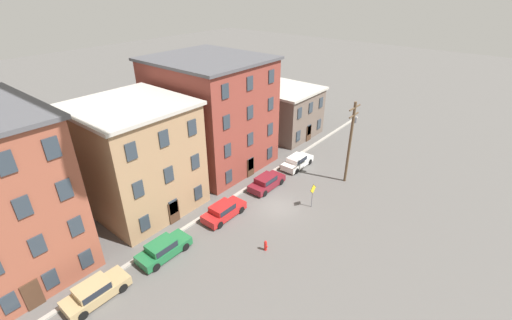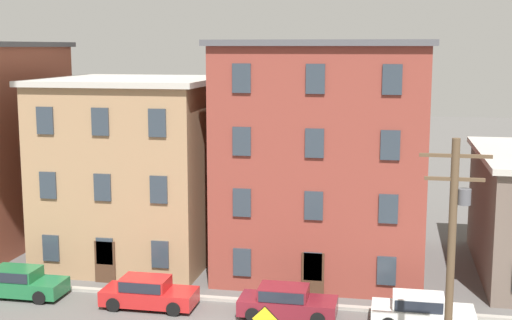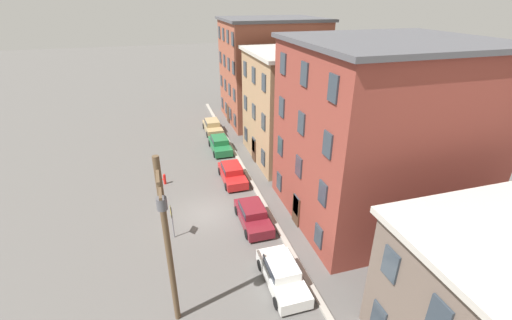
% 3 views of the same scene
% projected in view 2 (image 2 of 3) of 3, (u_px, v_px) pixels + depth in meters
% --- Properties ---
extents(kerb_strip, '(56.00, 0.36, 0.16)m').
position_uv_depth(kerb_strip, '(247.00, 301.00, 34.05)').
color(kerb_strip, '#9E998E').
rests_on(kerb_strip, ground_plane).
extents(apartment_midblock, '(9.47, 9.67, 10.36)m').
position_uv_depth(apartment_midblock, '(135.00, 169.00, 40.61)').
color(apartment_midblock, '#9E7A56').
rests_on(apartment_midblock, ground_plane).
extents(apartment_far, '(11.09, 12.17, 12.42)m').
position_uv_depth(apartment_far, '(326.00, 153.00, 39.61)').
color(apartment_far, brown).
rests_on(apartment_far, ground_plane).
extents(car_green, '(4.40, 1.92, 1.43)m').
position_uv_depth(car_green, '(19.00, 281.00, 34.80)').
color(car_green, '#1E6638').
rests_on(car_green, ground_plane).
extents(car_red, '(4.40, 1.92, 1.43)m').
position_uv_depth(car_red, '(148.00, 292.00, 33.34)').
color(car_red, '#B21E1E').
rests_on(car_red, ground_plane).
extents(car_maroon, '(4.40, 1.92, 1.43)m').
position_uv_depth(car_maroon, '(286.00, 301.00, 32.11)').
color(car_maroon, maroon).
rests_on(car_maroon, ground_plane).
extents(car_white, '(4.40, 1.92, 1.43)m').
position_uv_depth(car_white, '(421.00, 310.00, 31.00)').
color(car_white, silver).
rests_on(car_white, ground_plane).
extents(utility_pole, '(2.40, 0.44, 9.06)m').
position_uv_depth(utility_pole, '(453.00, 252.00, 24.51)').
color(utility_pole, brown).
rests_on(utility_pole, ground_plane).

